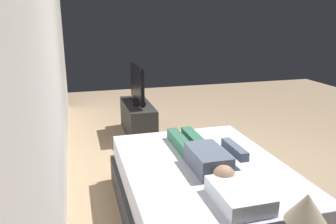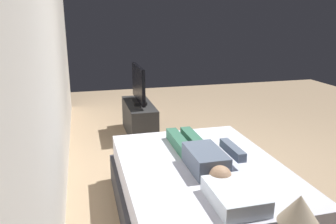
# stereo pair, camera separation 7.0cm
# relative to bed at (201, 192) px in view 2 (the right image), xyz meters

# --- Properties ---
(ground_plane) EXTENTS (10.00, 10.00, 0.00)m
(ground_plane) POSITION_rel_bed_xyz_m (0.79, -0.51, -0.26)
(ground_plane) COLOR tan
(back_wall) EXTENTS (6.40, 0.10, 2.80)m
(back_wall) POSITION_rel_bed_xyz_m (1.19, 1.28, 1.14)
(back_wall) COLOR silver
(back_wall) RESTS_ON ground
(bed) EXTENTS (1.97, 1.49, 0.54)m
(bed) POSITION_rel_bed_xyz_m (0.00, 0.00, 0.00)
(bed) COLOR #333338
(bed) RESTS_ON ground
(pillow) EXTENTS (0.48, 0.34, 0.12)m
(pillow) POSITION_rel_bed_xyz_m (-0.67, 0.00, 0.34)
(pillow) COLOR white
(pillow) RESTS_ON bed
(person) EXTENTS (1.26, 0.46, 0.18)m
(person) POSITION_rel_bed_xyz_m (0.03, -0.01, 0.36)
(person) COLOR slate
(person) RESTS_ON bed
(remote) EXTENTS (0.15, 0.04, 0.02)m
(remote) POSITION_rel_bed_xyz_m (0.18, -0.41, 0.29)
(remote) COLOR black
(remote) RESTS_ON bed
(tv_stand) EXTENTS (1.10, 0.40, 0.50)m
(tv_stand) POSITION_rel_bed_xyz_m (2.43, 0.15, -0.01)
(tv_stand) COLOR #2D2D2D
(tv_stand) RESTS_ON ground
(tv) EXTENTS (0.88, 0.20, 0.59)m
(tv) POSITION_rel_bed_xyz_m (2.43, 0.15, 0.52)
(tv) COLOR black
(tv) RESTS_ON tv_stand
(lamp) EXTENTS (0.22, 0.22, 0.42)m
(lamp) POSITION_rel_bed_xyz_m (-1.29, -0.06, 0.59)
(lamp) COLOR #59595B
(lamp) RESTS_ON nightstand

